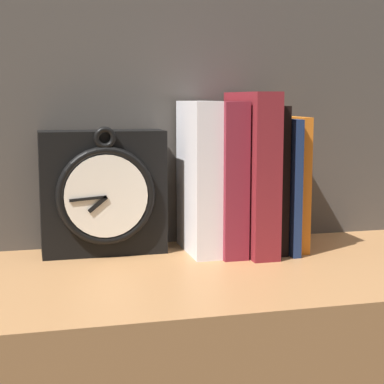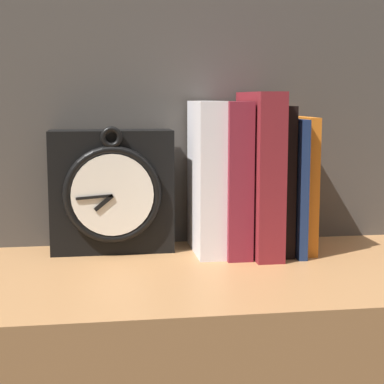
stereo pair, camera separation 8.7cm
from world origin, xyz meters
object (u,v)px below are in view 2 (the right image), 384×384
Objects in this scene: book_slot5_orange at (301,183)px; book_slot3_black at (278,179)px; book_slot1_maroon at (231,178)px; book_slot2_maroon at (259,173)px; book_slot4_navy at (290,185)px; book_slot0_white at (206,177)px; clock at (112,191)px.

book_slot3_black is at bearing -176.54° from book_slot5_orange.
book_slot1_maroon is 0.04m from book_slot2_maroon.
book_slot1_maroon is 1.03× the size of book_slot3_black.
book_slot2_maroon is 0.04m from book_slot3_black.
book_slot5_orange reaches higher than book_slot4_navy.
book_slot3_black is (0.11, -0.00, -0.00)m from book_slot0_white.
book_slot0_white is at bearing 178.93° from book_slot3_black.
book_slot4_navy is at bearing -1.97° from book_slot1_maroon.
book_slot2_maroon is 0.05m from book_slot4_navy.
book_slot1_maroon is at bearing 167.90° from book_slot2_maroon.
book_slot4_navy is (0.02, -0.01, -0.01)m from book_slot3_black.
book_slot0_white and book_slot1_maroon have the same top height.
book_slot2_maroon reaches higher than book_slot3_black.
book_slot0_white is 0.11m from book_slot3_black.
clock is 0.15m from book_slot0_white.
book_slot4_navy is at bearing -3.65° from book_slot0_white.
book_slot4_navy is at bearing -7.04° from clock.
clock is 0.80× the size of book_slot2_maroon.
book_slot2_maroon is at bearing -9.98° from book_slot0_white.
book_slot4_navy is 0.99× the size of book_slot5_orange.
book_slot1_maroon is at bearing -7.66° from book_slot0_white.
clock is 0.23m from book_slot2_maroon.
book_slot0_white is 1.13× the size of book_slot4_navy.
clock is at bearing 173.86° from book_slot3_black.
book_slot2_maroon reaches higher than book_slot0_white.
book_slot5_orange is (0.04, 0.00, -0.01)m from book_slot3_black.
book_slot2_maroon is 0.07m from book_slot5_orange.
book_slot5_orange is (0.02, 0.01, 0.00)m from book_slot4_navy.
book_slot2_maroon is 1.19× the size of book_slot4_navy.
clock is at bearing 169.92° from book_slot0_white.
book_slot4_navy is at bearing -156.97° from book_slot5_orange.
book_slot0_white is at bearing -179.95° from book_slot5_orange.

